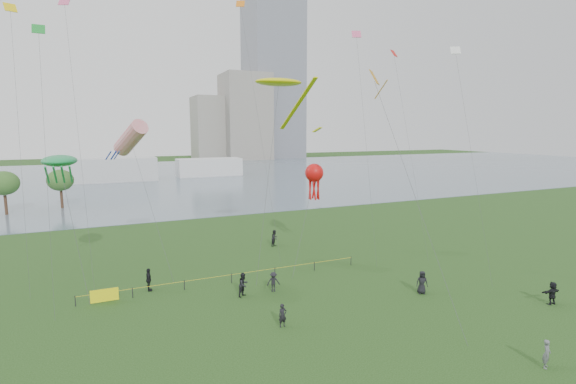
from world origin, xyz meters
name	(u,v)px	position (x,y,z in m)	size (l,w,h in m)	color
ground_plane	(352,339)	(0.00, 0.00, 0.00)	(400.00, 400.00, 0.00)	#193811
lake	(158,177)	(0.00, 100.00, 0.02)	(400.00, 120.00, 0.08)	slate
tower	(273,29)	(62.00, 168.00, 60.00)	(24.00, 24.00, 120.00)	slate
building_mid	(245,117)	(46.00, 162.00, 19.00)	(20.00, 20.00, 38.00)	gray
building_low	(212,128)	(32.00, 168.00, 14.00)	(16.00, 18.00, 28.00)	gray
pavilion_left	(112,170)	(-12.00, 95.00, 3.00)	(22.00, 8.00, 6.00)	silver
pavilion_right	(209,167)	(14.00, 98.00, 2.50)	(18.00, 7.00, 5.00)	silver
fence	(157,288)	(-10.30, 12.51, 0.55)	(24.07, 0.07, 1.05)	black
kite_flyer	(547,354)	(8.06, -7.01, 0.81)	(0.59, 0.39, 1.62)	slate
spectator_a	(244,285)	(-4.13, 9.32, 0.96)	(0.93, 0.73, 1.92)	black
spectator_b	(273,282)	(-1.61, 9.29, 0.82)	(1.06, 0.61, 1.63)	black
spectator_c	(149,280)	(-10.86, 13.50, 0.95)	(1.12, 0.46, 1.90)	black
spectator_d	(422,282)	(9.14, 4.10, 0.93)	(0.91, 0.59, 1.86)	black
spectator_e	(552,293)	(16.63, -1.53, 0.88)	(1.63, 0.52, 1.76)	black
spectator_f	(283,315)	(-3.34, 3.33, 0.79)	(0.58, 0.38, 1.59)	black
spectator_g	(275,238)	(3.54, 21.76, 0.93)	(0.90, 0.70, 1.85)	black
kite_stingray	(279,83)	(2.09, 16.80, 17.45)	(6.90, 9.94, 17.91)	#3F3F42
kite_windsock	(131,138)	(-11.09, 23.16, 12.24)	(4.81, 10.93, 14.09)	#3F3F42
kite_creature	(60,161)	(-16.95, 18.01, 10.51)	(3.09, 8.12, 11.00)	#3F3F42
kite_octopus	(314,174)	(6.96, 18.78, 8.38)	(6.85, 8.23, 9.49)	#3F3F42
kite_delta	(379,91)	(6.32, 6.70, 16.05)	(1.38, 11.68, 17.69)	#3F3F42
small_kites	(239,26)	(-1.38, 18.16, 22.56)	(37.69, 15.02, 6.68)	#E5598C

